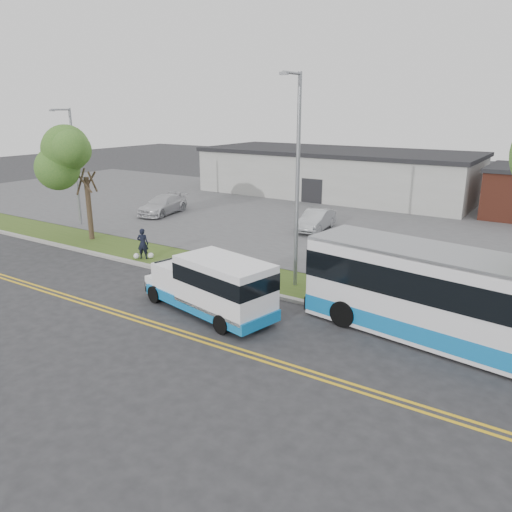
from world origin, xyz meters
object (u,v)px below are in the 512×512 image
Objects in this scene: pedestrian at (143,244)px; parked_car_b at (163,205)px; tree_west at (84,159)px; streetlight_far at (74,163)px; streetlight_near at (297,176)px; transit_bus at (470,303)px; parked_car_a at (316,220)px; shuttle_bus at (214,284)px.

pedestrian is 0.35× the size of parked_car_b.
tree_west is 4.62m from streetlight_far.
streetlight_near is 0.78× the size of transit_bus.
streetlight_far is 1.88× the size of parked_car_a.
streetlight_near reaches higher than parked_car_a.
parked_car_a is (10.88, 9.93, -4.32)m from tree_west.
transit_bus is (9.16, 2.53, 0.36)m from shuttle_bus.
tree_west is 0.56× the size of transit_bus.
pedestrian is (-7.95, 3.83, -0.36)m from shuttle_bus.
streetlight_far is at bearing -121.79° from parked_car_b.
pedestrian is 12.27m from parked_car_a.
transit_bus reaches higher than pedestrian.
shuttle_bus is at bearing -156.52° from transit_bus.
shuttle_bus is at bearing 128.60° from pedestrian.
streetlight_far is 1.19× the size of shuttle_bus.
streetlight_near reaches higher than pedestrian.
streetlight_far is at bearing 171.95° from streetlight_near.
transit_bus is 2.48× the size of parked_car_b.
pedestrian is at bearing -12.37° from tree_west.
streetlight_far is 19.58m from shuttle_bus.
streetlight_far is at bearing -159.10° from parked_car_a.
streetlight_near is 1.42× the size of shuttle_bus.
transit_bus is at bearing -33.56° from parked_car_b.
parked_car_b is at bearing 152.38° from streetlight_near.
streetlight_far reaches higher than shuttle_bus.
pedestrian is 0.40× the size of parked_car_a.
transit_bus is at bearing -10.09° from streetlight_far.
streetlight_near is at bearing -8.05° from streetlight_far.
pedestrian is (-9.07, -0.83, -4.27)m from streetlight_near.
streetlight_far is at bearing 177.96° from transit_bus.
tree_west is 15.27m from shuttle_bus.
transit_bus reaches higher than parked_car_a.
parked_car_a is 0.86× the size of parked_car_b.
streetlight_far is 27.61m from transit_bus.
pedestrian is at bearing -61.55° from parked_car_b.
streetlight_near is 12.03m from parked_car_a.
tree_west is 0.73× the size of streetlight_near.
transit_bus is 26.91m from parked_car_b.
pedestrian is at bearing 166.10° from shuttle_bus.
pedestrian is at bearing -120.32° from parked_car_a.
parked_car_b is (-24.63, 10.81, -0.86)m from transit_bus.
streetlight_far is 7.42m from parked_car_b.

